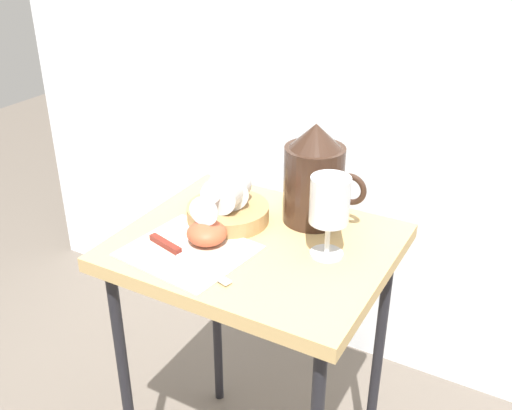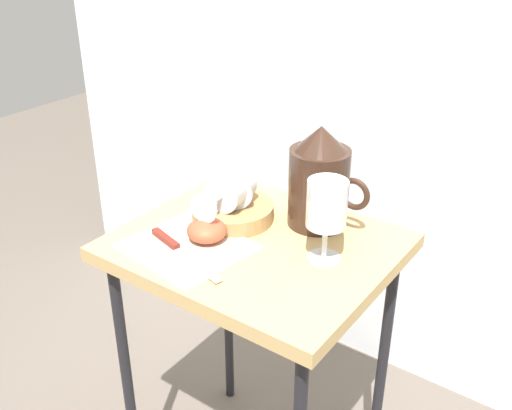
{
  "view_description": "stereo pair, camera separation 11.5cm",
  "coord_description": "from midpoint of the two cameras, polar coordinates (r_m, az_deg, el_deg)",
  "views": [
    {
      "loc": [
        0.5,
        -0.89,
        1.29
      ],
      "look_at": [
        0.0,
        0.0,
        0.77
      ],
      "focal_mm": 41.79,
      "sensor_mm": 36.0,
      "label": 1
    },
    {
      "loc": [
        0.6,
        -0.83,
        1.29
      ],
      "look_at": [
        0.0,
        0.0,
        0.77
      ],
      "focal_mm": 41.79,
      "sensor_mm": 36.0,
      "label": 2
    }
  ],
  "objects": [
    {
      "name": "pitcher",
      "position": [
        1.22,
        8.74,
        1.8
      ],
      "size": [
        0.18,
        0.12,
        0.21
      ],
      "color": "#382319",
      "rests_on": "table"
    },
    {
      "name": "knife",
      "position": [
        1.15,
        -4.92,
        -4.09
      ],
      "size": [
        0.22,
        0.08,
        0.01
      ],
      "color": "silver",
      "rests_on": "linen_napkin"
    },
    {
      "name": "basket_tray",
      "position": [
        1.26,
        0.37,
        -0.73
      ],
      "size": [
        0.17,
        0.17,
        0.03
      ],
      "primitive_type": "cylinder",
      "color": "#AD8451",
      "rests_on": "table"
    },
    {
      "name": "wine_glass_tipped_far",
      "position": [
        1.25,
        0.52,
        1.83
      ],
      "size": [
        0.15,
        0.16,
        0.07
      ],
      "color": "silver",
      "rests_on": "basket_tray"
    },
    {
      "name": "linen_napkin",
      "position": [
        1.16,
        -3.77,
        -4.12
      ],
      "size": [
        0.25,
        0.23,
        0.0
      ],
      "primitive_type": "cube",
      "rotation": [
        0.0,
        0.0,
        -0.13
      ],
      "color": "beige",
      "rests_on": "table"
    },
    {
      "name": "curtain_drape",
      "position": [
        1.57,
        15.54,
        17.67
      ],
      "size": [
        2.4,
        0.03,
        2.12
      ],
      "primitive_type": "cube",
      "color": "white",
      "rests_on": "ground_plane"
    },
    {
      "name": "wine_glass_tipped_near",
      "position": [
        1.22,
        0.17,
        1.46
      ],
      "size": [
        0.09,
        0.15,
        0.08
      ],
      "color": "silver",
      "rests_on": "basket_tray"
    },
    {
      "name": "table",
      "position": [
        1.23,
        2.69,
        -6.55
      ],
      "size": [
        0.53,
        0.45,
        0.69
      ],
      "color": "tan",
      "rests_on": "ground_plane"
    },
    {
      "name": "wine_glass_upright",
      "position": [
        1.09,
        9.8,
        -0.39
      ],
      "size": [
        0.07,
        0.07,
        0.16
      ],
      "color": "silver",
      "rests_on": "table"
    },
    {
      "name": "apple_half_left",
      "position": [
        1.17,
        -1.95,
        -2.51
      ],
      "size": [
        0.08,
        0.08,
        0.04
      ],
      "primitive_type": "ellipsoid",
      "color": "#C15133",
      "rests_on": "linen_napkin"
    }
  ]
}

